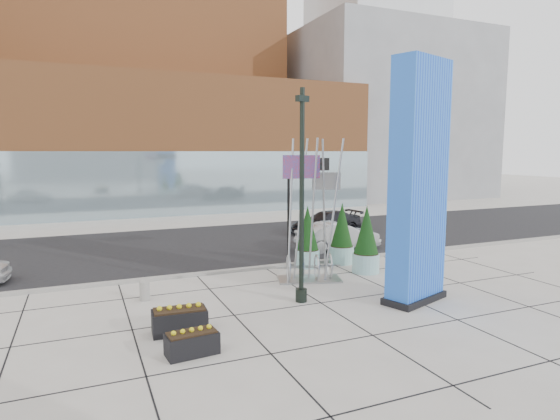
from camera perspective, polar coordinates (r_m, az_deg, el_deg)
name	(u,v)px	position (r m, az deg, el deg)	size (l,w,h in m)	color
ground	(281,298)	(16.29, 0.15, -10.68)	(160.00, 160.00, 0.00)	#9E9991
street_asphalt	(208,245)	(25.49, -8.81, -4.19)	(80.00, 12.00, 0.02)	black
curb_edge	(244,269)	(19.86, -4.46, -7.23)	(80.00, 0.30, 0.12)	gray
tower_podium	(168,146)	(41.86, -13.47, 7.65)	(34.00, 10.00, 11.00)	#AD6232
tower_glass_front	(180,184)	(37.21, -12.07, 3.16)	(34.00, 0.60, 5.00)	#8CA5B2
building_grey_parking	(378,117)	(56.45, 11.83, 11.07)	(20.00, 18.00, 18.00)	slate
building_pale_office	(374,1)	(78.46, 11.44, 23.68)	(16.00, 16.00, 55.00)	#B2B7BC
blue_pylon	(418,187)	(15.91, 16.51, 2.69)	(2.59, 1.78, 7.93)	#0D3ACE
lamp_post	(302,217)	(15.29, 2.66, -0.83)	(0.47, 0.38, 7.00)	black
public_art_sculpture	(310,243)	(18.18, 3.66, -4.10)	(2.67, 1.87, 5.51)	#ACAEB1
concrete_bollard	(145,291)	(16.61, -16.17, -9.44)	(0.33, 0.33, 0.65)	gray
overhead_street_sign	(306,174)	(20.14, 3.14, 4.44)	(2.22, 0.55, 4.71)	black
round_planter_east	(366,241)	(19.65, 10.47, -3.72)	(1.12, 1.12, 2.80)	#8EBFBE
round_planter_mid	(342,235)	(21.10, 7.55, -2.99)	(1.09, 1.09, 2.73)	#8EBFBE
round_planter_west	(307,238)	(20.29, 3.36, -3.42)	(1.07, 1.07, 2.68)	#8EBFBE
box_planter_north	(180,319)	(13.56, -12.15, -12.90)	(1.53, 0.84, 0.81)	black
box_planter_south	(192,342)	(12.16, -10.69, -15.54)	(1.32, 0.75, 0.69)	black
car_silver_mid	(338,236)	(23.97, 7.05, -3.20)	(1.49, 4.26, 1.41)	#9D9FA5
car_dark_east	(326,223)	(28.75, 5.63, -1.53)	(1.86, 4.58, 1.33)	black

